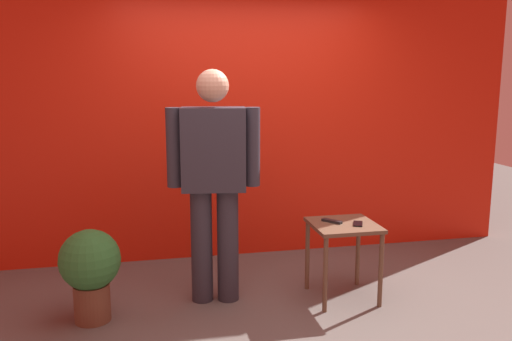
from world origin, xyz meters
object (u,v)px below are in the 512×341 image
Objects in this scene: potted_plant at (90,268)px; cell_phone at (358,224)px; side_table at (343,236)px; tv_remote at (332,221)px; standing_person at (214,175)px.

cell_phone is at bearing -1.18° from potted_plant.
side_table is 0.90× the size of potted_plant.
side_table is at bearing 0.26° from potted_plant.
side_table is 0.15m from cell_phone.
cell_phone reaches higher than side_table.
tv_remote reaches higher than side_table.
potted_plant is at bearing -157.74° from cell_phone.
side_table is at bearing -69.14° from tv_remote.
potted_plant is (-2.04, 0.04, -0.22)m from cell_phone.
standing_person is 2.65× the size of potted_plant.
side_table is 1.94m from potted_plant.
cell_phone is at bearing -27.38° from side_table.
potted_plant is at bearing 142.66° from tv_remote.
tv_remote is at bearing -7.72° from standing_person.
standing_person is at bearing 133.20° from tv_remote.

